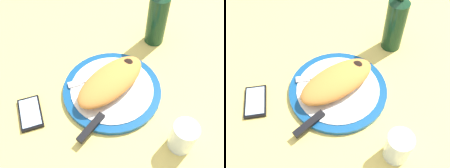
% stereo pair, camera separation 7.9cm
% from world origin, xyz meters
% --- Properties ---
extents(ground_plane, '(1.50, 1.50, 0.03)m').
position_xyz_m(ground_plane, '(0.00, 0.00, -0.01)').
color(ground_plane, '#EACC60').
extents(plate, '(0.31, 0.31, 0.02)m').
position_xyz_m(plate, '(0.00, 0.00, 0.01)').
color(plate, navy).
rests_on(plate, ground_plane).
extents(calzone, '(0.27, 0.18, 0.05)m').
position_xyz_m(calzone, '(-0.00, -0.01, 0.05)').
color(calzone, orange).
rests_on(calzone, plate).
extents(fork, '(0.18, 0.05, 0.00)m').
position_xyz_m(fork, '(0.04, -0.06, 0.02)').
color(fork, silver).
rests_on(fork, plate).
extents(knife, '(0.22, 0.11, 0.01)m').
position_xyz_m(knife, '(0.09, 0.08, 0.02)').
color(knife, silver).
rests_on(knife, plate).
extents(smartphone, '(0.09, 0.12, 0.01)m').
position_xyz_m(smartphone, '(0.25, -0.05, 0.01)').
color(smartphone, black).
rests_on(smartphone, ground_plane).
extents(water_glass, '(0.07, 0.07, 0.09)m').
position_xyz_m(water_glass, '(-0.07, 0.25, 0.04)').
color(water_glass, silver).
rests_on(water_glass, ground_plane).
extents(wine_bottle, '(0.07, 0.07, 0.27)m').
position_xyz_m(wine_bottle, '(-0.25, -0.12, 0.11)').
color(wine_bottle, '#14381E').
rests_on(wine_bottle, ground_plane).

